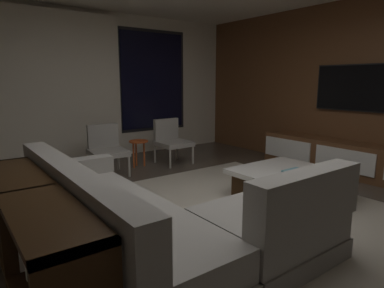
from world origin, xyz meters
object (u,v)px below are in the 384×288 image
at_px(accent_chair_by_curtain, 106,147).
at_px(side_stool, 138,145).
at_px(coffee_table, 289,184).
at_px(media_console, 354,161).
at_px(sectional_couch, 155,223).
at_px(accent_chair_near_window, 171,139).
at_px(book_stack_on_coffee_table, 294,172).
at_px(mounted_tv, 354,88).
at_px(console_table_behind_couch, 32,233).

height_order(accent_chair_by_curtain, side_stool, accent_chair_by_curtain).
height_order(coffee_table, media_console, media_console).
height_order(sectional_couch, accent_chair_near_window, sectional_couch).
bearing_deg(coffee_table, side_stool, 106.58).
relative_size(accent_chair_by_curtain, media_console, 0.25).
bearing_deg(book_stack_on_coffee_table, mounted_tv, 10.48).
bearing_deg(media_console, accent_chair_by_curtain, 140.88).
bearing_deg(accent_chair_by_curtain, sectional_couch, -104.39).
bearing_deg(book_stack_on_coffee_table, sectional_couch, -177.76).
bearing_deg(accent_chair_near_window, media_console, -54.49).
bearing_deg(accent_chair_near_window, console_table_behind_couch, -137.91).
height_order(media_console, mounted_tv, mounted_tv).
xyz_separation_m(coffee_table, side_stool, (-0.75, 2.53, 0.19)).
relative_size(sectional_couch, media_console, 0.81).
distance_m(sectional_couch, side_stool, 3.02).
bearing_deg(book_stack_on_coffee_table, accent_chair_by_curtain, 116.27).
bearing_deg(sectional_couch, media_console, 3.56).
relative_size(sectional_couch, accent_chair_by_curtain, 3.21).
height_order(coffee_table, console_table_behind_couch, console_table_behind_couch).
distance_m(accent_chair_near_window, media_console, 3.02).
bearing_deg(console_table_behind_couch, mounted_tv, 3.54).
xyz_separation_m(sectional_couch, book_stack_on_coffee_table, (1.95, 0.08, 0.10)).
xyz_separation_m(coffee_table, media_console, (1.62, 0.02, 0.06)).
bearing_deg(sectional_couch, book_stack_on_coffee_table, 2.24).
relative_size(side_stool, console_table_behind_couch, 0.22).
distance_m(coffee_table, book_stack_on_coffee_table, 0.25).
xyz_separation_m(media_console, console_table_behind_couch, (-4.57, -0.10, 0.16)).
distance_m(book_stack_on_coffee_table, console_table_behind_couch, 2.86).
relative_size(side_stool, media_console, 0.15).
distance_m(coffee_table, side_stool, 2.65).
distance_m(coffee_table, mounted_tv, 2.15).
xyz_separation_m(accent_chair_near_window, accent_chair_by_curtain, (-1.23, -0.03, 0.00)).
distance_m(sectional_couch, console_table_behind_couch, 0.93).
xyz_separation_m(accent_chair_by_curtain, media_console, (2.98, -2.42, -0.18)).
distance_m(side_stool, console_table_behind_couch, 3.41).
bearing_deg(coffee_table, accent_chair_by_curtain, 119.10).
relative_size(coffee_table, console_table_behind_couch, 0.55).
height_order(side_stool, console_table_behind_couch, console_table_behind_couch).
bearing_deg(mounted_tv, media_console, -132.45).
xyz_separation_m(sectional_couch, console_table_behind_couch, (-0.91, 0.13, 0.12)).
distance_m(mounted_tv, console_table_behind_couch, 4.85).
bearing_deg(console_table_behind_couch, coffee_table, 1.42).
distance_m(sectional_couch, book_stack_on_coffee_table, 1.95).
bearing_deg(accent_chair_near_window, mounted_tv, -49.42).
distance_m(coffee_table, media_console, 1.62).
distance_m(accent_chair_by_curtain, console_table_behind_couch, 2.98).
relative_size(media_console, mounted_tv, 2.49).
bearing_deg(mounted_tv, sectional_couch, -173.67).
height_order(side_stool, mounted_tv, mounted_tv).
relative_size(accent_chair_by_curtain, console_table_behind_couch, 0.37).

